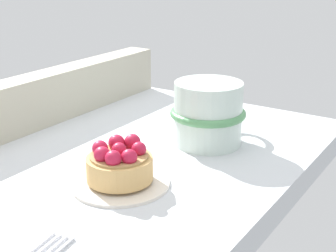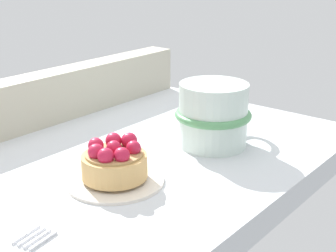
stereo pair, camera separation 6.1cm
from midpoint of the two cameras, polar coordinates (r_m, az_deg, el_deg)
ground_plane at (r=62.66cm, az=-4.67°, el=-6.05°), size 69.43×42.64×3.58cm
window_rail_back at (r=74.30cm, az=-15.47°, el=2.15°), size 68.04×4.57×7.77cm
dessert_plate at (r=57.05cm, az=-3.18°, el=-6.34°), size 11.47×11.47×0.74cm
raspberry_tart at (r=56.08cm, az=-3.24°, el=-4.18°), size 7.63×7.63×4.60cm
coffee_mug at (r=67.12cm, az=7.99°, el=1.30°), size 13.74×10.51×8.81cm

